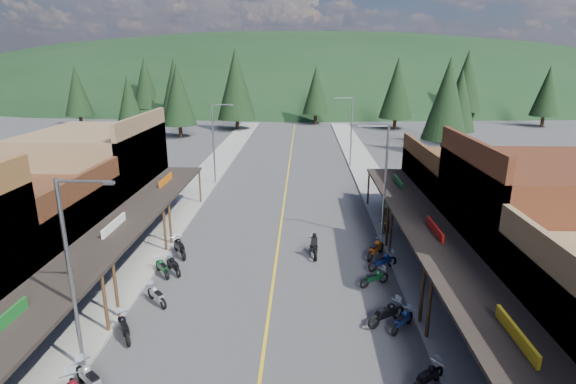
# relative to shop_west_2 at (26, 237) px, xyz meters

# --- Properties ---
(ground) EXTENTS (220.00, 220.00, 0.00)m
(ground) POSITION_rel_shop_west_2_xyz_m (13.75, -1.70, -2.53)
(ground) COLOR #38383A
(ground) RESTS_ON ground
(centerline) EXTENTS (0.15, 90.00, 0.01)m
(centerline) POSITION_rel_shop_west_2_xyz_m (13.75, 18.30, -2.53)
(centerline) COLOR gold
(centerline) RESTS_ON ground
(sidewalk_west) EXTENTS (3.40, 94.00, 0.15)m
(sidewalk_west) POSITION_rel_shop_west_2_xyz_m (5.05, 18.30, -2.46)
(sidewalk_west) COLOR gray
(sidewalk_west) RESTS_ON ground
(sidewalk_east) EXTENTS (3.40, 94.00, 0.15)m
(sidewalk_east) POSITION_rel_shop_west_2_xyz_m (22.45, 18.30, -2.46)
(sidewalk_east) COLOR gray
(sidewalk_east) RESTS_ON ground
(shop_west_2) EXTENTS (10.90, 9.00, 6.20)m
(shop_west_2) POSITION_rel_shop_west_2_xyz_m (0.00, 0.00, 0.00)
(shop_west_2) COLOR #3F2111
(shop_west_2) RESTS_ON ground
(shop_west_3) EXTENTS (10.90, 10.20, 8.20)m
(shop_west_3) POSITION_rel_shop_west_2_xyz_m (-0.03, 9.60, 0.99)
(shop_west_3) COLOR brown
(shop_west_3) RESTS_ON ground
(shop_east_2) EXTENTS (10.90, 9.00, 8.20)m
(shop_east_2) POSITION_rel_shop_west_2_xyz_m (27.54, 0.00, 0.99)
(shop_east_2) COLOR #562B19
(shop_east_2) RESTS_ON ground
(shop_east_3) EXTENTS (10.90, 10.20, 6.20)m
(shop_east_3) POSITION_rel_shop_west_2_xyz_m (27.51, 9.60, -0.00)
(shop_east_3) COLOR #4C2D16
(shop_east_3) RESTS_ON ground
(streetlight_0) EXTENTS (2.16, 0.18, 8.00)m
(streetlight_0) POSITION_rel_shop_west_2_xyz_m (6.80, -7.70, 1.93)
(streetlight_0) COLOR gray
(streetlight_0) RESTS_ON ground
(streetlight_1) EXTENTS (2.16, 0.18, 8.00)m
(streetlight_1) POSITION_rel_shop_west_2_xyz_m (6.80, 20.30, 1.93)
(streetlight_1) COLOR gray
(streetlight_1) RESTS_ON ground
(streetlight_2) EXTENTS (2.16, 0.18, 8.00)m
(streetlight_2) POSITION_rel_shop_west_2_xyz_m (20.71, 6.30, 1.93)
(streetlight_2) COLOR gray
(streetlight_2) RESTS_ON ground
(streetlight_3) EXTENTS (2.16, 0.18, 8.00)m
(streetlight_3) POSITION_rel_shop_west_2_xyz_m (20.71, 28.30, 1.93)
(streetlight_3) COLOR gray
(streetlight_3) RESTS_ON ground
(ridge_hill) EXTENTS (310.00, 140.00, 60.00)m
(ridge_hill) POSITION_rel_shop_west_2_xyz_m (13.75, 133.30, -2.53)
(ridge_hill) COLOR black
(ridge_hill) RESTS_ON ground
(pine_0) EXTENTS (5.04, 5.04, 11.00)m
(pine_0) POSITION_rel_shop_west_2_xyz_m (-26.25, 60.30, 3.95)
(pine_0) COLOR black
(pine_0) RESTS_ON ground
(pine_1) EXTENTS (5.88, 5.88, 12.50)m
(pine_1) POSITION_rel_shop_west_2_xyz_m (-10.25, 68.30, 4.70)
(pine_1) COLOR black
(pine_1) RESTS_ON ground
(pine_2) EXTENTS (6.72, 6.72, 14.00)m
(pine_2) POSITION_rel_shop_west_2_xyz_m (3.75, 56.30, 5.46)
(pine_2) COLOR black
(pine_2) RESTS_ON ground
(pine_3) EXTENTS (5.04, 5.04, 11.00)m
(pine_3) POSITION_rel_shop_west_2_xyz_m (17.75, 64.30, 3.95)
(pine_3) COLOR black
(pine_3) RESTS_ON ground
(pine_4) EXTENTS (5.88, 5.88, 12.50)m
(pine_4) POSITION_rel_shop_west_2_xyz_m (31.75, 58.30, 4.70)
(pine_4) COLOR black
(pine_4) RESTS_ON ground
(pine_5) EXTENTS (6.72, 6.72, 14.00)m
(pine_5) POSITION_rel_shop_west_2_xyz_m (47.75, 70.30, 5.46)
(pine_5) COLOR black
(pine_5) RESTS_ON ground
(pine_6) EXTENTS (5.04, 5.04, 11.00)m
(pine_6) POSITION_rel_shop_west_2_xyz_m (59.75, 62.30, 3.95)
(pine_6) COLOR black
(pine_6) RESTS_ON ground
(pine_7) EXTENTS (5.88, 5.88, 12.50)m
(pine_7) POSITION_rel_shop_west_2_xyz_m (-18.25, 74.30, 4.70)
(pine_7) COLOR black
(pine_7) RESTS_ON ground
(pine_8) EXTENTS (4.48, 4.48, 10.00)m
(pine_8) POSITION_rel_shop_west_2_xyz_m (-8.25, 38.30, 3.44)
(pine_8) COLOR black
(pine_8) RESTS_ON ground
(pine_9) EXTENTS (4.93, 4.93, 10.80)m
(pine_9) POSITION_rel_shop_west_2_xyz_m (37.75, 43.30, 3.85)
(pine_9) COLOR black
(pine_9) RESTS_ON ground
(pine_10) EXTENTS (5.38, 5.38, 11.60)m
(pine_10) POSITION_rel_shop_west_2_xyz_m (-4.25, 48.30, 4.25)
(pine_10) COLOR black
(pine_10) RESTS_ON ground
(pine_11) EXTENTS (5.82, 5.82, 12.40)m
(pine_11) POSITION_rel_shop_west_2_xyz_m (33.75, 36.30, 4.65)
(pine_11) COLOR black
(pine_11) RESTS_ON ground
(bike_west_5) EXTENTS (2.12, 1.92, 1.23)m
(bike_west_5) POSITION_rel_shop_west_2_xyz_m (7.48, -8.87, -1.92)
(bike_west_5) COLOR #939498
(bike_west_5) RESTS_ON ground
(bike_west_6) EXTENTS (1.68, 2.08, 1.16)m
(bike_west_6) POSITION_rel_shop_west_2_xyz_m (7.43, -5.46, -1.95)
(bike_west_6) COLOR black
(bike_west_6) RESTS_ON ground
(bike_west_7) EXTENTS (1.75, 1.77, 1.07)m
(bike_west_7) POSITION_rel_shop_west_2_xyz_m (7.98, -2.52, -2.00)
(bike_west_7) COLOR #9C9BA0
(bike_west_7) RESTS_ON ground
(bike_west_8) EXTENTS (1.69, 1.92, 1.10)m
(bike_west_8) POSITION_rel_shop_west_2_xyz_m (7.30, 0.64, -1.98)
(bike_west_8) COLOR #0D451E
(bike_west_8) RESTS_ON ground
(bike_west_9) EXTENTS (1.66, 1.91, 1.09)m
(bike_west_9) POSITION_rel_shop_west_2_xyz_m (7.87, 0.94, -1.99)
(bike_west_9) COLOR black
(bike_west_9) RESTS_ON ground
(bike_west_10) EXTENTS (1.84, 2.35, 1.30)m
(bike_west_10) POSITION_rel_shop_west_2_xyz_m (7.59, 3.34, -1.88)
(bike_west_10) COLOR black
(bike_west_10) RESTS_ON ground
(bike_east_5) EXTENTS (1.85, 1.67, 1.07)m
(bike_east_5) POSITION_rel_shop_west_2_xyz_m (20.16, -8.24, -2.00)
(bike_east_5) COLOR black
(bike_east_5) RESTS_ON ground
(bike_east_6) EXTENTS (1.67, 1.82, 1.06)m
(bike_east_6) POSITION_rel_shop_west_2_xyz_m (20.03, -4.40, -2.00)
(bike_east_6) COLOR navy
(bike_east_6) RESTS_ON ground
(bike_east_7) EXTENTS (2.20, 1.81, 1.24)m
(bike_east_7) POSITION_rel_shop_west_2_xyz_m (19.36, -3.96, -1.91)
(bike_east_7) COLOR black
(bike_east_7) RESTS_ON ground
(bike_east_8) EXTENTS (1.91, 1.44, 1.06)m
(bike_east_8) POSITION_rel_shop_west_2_xyz_m (19.36, -0.22, -2.00)
(bike_east_8) COLOR #0C3D1F
(bike_east_8) RESTS_ON ground
(bike_east_9) EXTENTS (2.08, 1.58, 1.15)m
(bike_east_9) POSITION_rel_shop_west_2_xyz_m (20.16, 1.83, -1.96)
(bike_east_9) COLOR navy
(bike_east_9) RESTS_ON ground
(bike_east_10) EXTENTS (1.82, 2.24, 1.26)m
(bike_east_10) POSITION_rel_shop_west_2_xyz_m (20.01, 3.52, -1.90)
(bike_east_10) COLOR #B9480D
(bike_east_10) RESTS_ON ground
(rider_on_bike) EXTENTS (0.94, 2.23, 1.65)m
(rider_on_bike) POSITION_rel_shop_west_2_xyz_m (16.13, 3.60, -1.87)
(rider_on_bike) COLOR black
(rider_on_bike) RESTS_ON ground
(pedestrian_east_b) EXTENTS (1.04, 1.00, 1.89)m
(pedestrian_east_b) POSITION_rel_shop_west_2_xyz_m (21.17, 7.29, -1.44)
(pedestrian_east_b) COLOR brown
(pedestrian_east_b) RESTS_ON sidewalk_east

